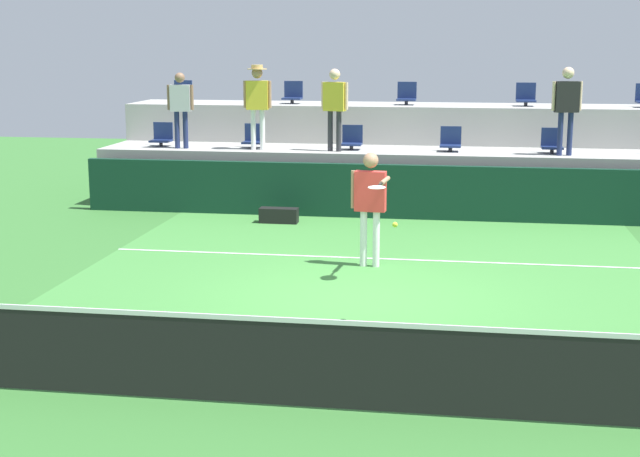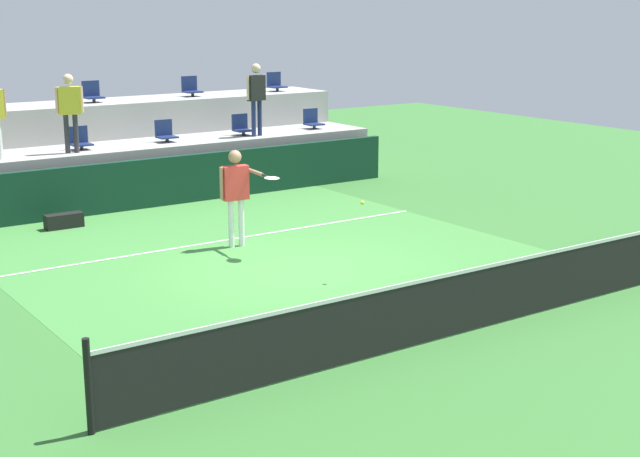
% 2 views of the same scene
% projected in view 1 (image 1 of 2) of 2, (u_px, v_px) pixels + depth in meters
% --- Properties ---
extents(ground_plane, '(40.00, 40.00, 0.00)m').
position_uv_depth(ground_plane, '(361.00, 298.00, 12.87)').
color(ground_plane, '#336B2D').
extents(court_inner_paint, '(9.00, 10.00, 0.01)m').
position_uv_depth(court_inner_paint, '(369.00, 280.00, 13.83)').
color(court_inner_paint, '#3D7F38').
rests_on(court_inner_paint, ground_plane).
extents(court_service_line, '(9.00, 0.06, 0.00)m').
position_uv_depth(court_service_line, '(378.00, 259.00, 15.19)').
color(court_service_line, white).
rests_on(court_service_line, ground_plane).
extents(tennis_net, '(10.48, 0.08, 1.07)m').
position_uv_depth(tennis_net, '(314.00, 360.00, 8.90)').
color(tennis_net, black).
rests_on(tennis_net, ground_plane).
extents(sponsor_backboard, '(13.00, 0.16, 1.10)m').
position_uv_depth(sponsor_backboard, '(395.00, 192.00, 18.56)').
color(sponsor_backboard, '#0F3323').
rests_on(sponsor_backboard, ground_plane).
extents(seating_tier_lower, '(13.00, 1.80, 1.25)m').
position_uv_depth(seating_tier_lower, '(400.00, 179.00, 19.80)').
color(seating_tier_lower, '#9E9E99').
rests_on(seating_tier_lower, ground_plane).
extents(seating_tier_upper, '(13.00, 1.80, 2.10)m').
position_uv_depth(seating_tier_upper, '(406.00, 150.00, 21.46)').
color(seating_tier_upper, '#9E9E99').
rests_on(seating_tier_upper, ground_plane).
extents(stadium_chair_lower_far_left, '(0.44, 0.40, 0.52)m').
position_uv_depth(stadium_chair_lower_far_left, '(162.00, 136.00, 20.39)').
color(stadium_chair_lower_far_left, '#2D2D33').
rests_on(stadium_chair_lower_far_left, seating_tier_lower).
extents(stadium_chair_lower_left, '(0.44, 0.40, 0.52)m').
position_uv_depth(stadium_chair_lower_left, '(254.00, 138.00, 20.07)').
color(stadium_chair_lower_left, '#2D2D33').
rests_on(stadium_chair_lower_left, seating_tier_lower).
extents(stadium_chair_lower_mid_left, '(0.44, 0.40, 0.52)m').
position_uv_depth(stadium_chair_lower_mid_left, '(352.00, 139.00, 19.73)').
color(stadium_chair_lower_mid_left, '#2D2D33').
rests_on(stadium_chair_lower_mid_left, seating_tier_lower).
extents(stadium_chair_lower_mid_right, '(0.44, 0.40, 0.52)m').
position_uv_depth(stadium_chair_lower_mid_right, '(451.00, 141.00, 19.41)').
color(stadium_chair_lower_mid_right, '#2D2D33').
rests_on(stadium_chair_lower_mid_right, seating_tier_lower).
extents(stadium_chair_lower_right, '(0.44, 0.40, 0.52)m').
position_uv_depth(stadium_chair_lower_right, '(552.00, 143.00, 19.08)').
color(stadium_chair_lower_right, '#2D2D33').
rests_on(stadium_chair_lower_right, seating_tier_lower).
extents(stadium_chair_upper_far_left, '(0.44, 0.40, 0.52)m').
position_uv_depth(stadium_chair_upper_far_left, '(182.00, 93.00, 21.97)').
color(stadium_chair_upper_far_left, '#2D2D33').
rests_on(stadium_chair_upper_far_left, seating_tier_upper).
extents(stadium_chair_upper_left, '(0.44, 0.40, 0.52)m').
position_uv_depth(stadium_chair_upper_left, '(293.00, 94.00, 21.56)').
color(stadium_chair_upper_left, '#2D2D33').
rests_on(stadium_chair_upper_left, seating_tier_upper).
extents(stadium_chair_upper_center, '(0.44, 0.40, 0.52)m').
position_uv_depth(stadium_chair_upper_center, '(406.00, 95.00, 21.14)').
color(stadium_chair_upper_center, '#2D2D33').
rests_on(stadium_chair_upper_center, seating_tier_upper).
extents(stadium_chair_upper_right, '(0.44, 0.40, 0.52)m').
position_uv_depth(stadium_chair_upper_right, '(526.00, 96.00, 20.73)').
color(stadium_chair_upper_right, '#2D2D33').
rests_on(stadium_chair_upper_right, seating_tier_upper).
extents(tennis_player, '(0.65, 1.27, 1.83)m').
position_uv_depth(tennis_player, '(370.00, 197.00, 14.43)').
color(tennis_player, white).
rests_on(tennis_player, ground_plane).
extents(spectator_in_white, '(0.58, 0.24, 1.63)m').
position_uv_depth(spectator_in_white, '(180.00, 103.00, 19.78)').
color(spectator_in_white, navy).
rests_on(spectator_in_white, seating_tier_lower).
extents(spectator_with_hat, '(0.61, 0.43, 1.80)m').
position_uv_depth(spectator_with_hat, '(257.00, 97.00, 19.49)').
color(spectator_with_hat, white).
rests_on(spectator_with_hat, seating_tier_lower).
extents(spectator_in_grey, '(0.60, 0.28, 1.72)m').
position_uv_depth(spectator_in_grey, '(335.00, 102.00, 19.25)').
color(spectator_in_grey, '#2D2D33').
rests_on(spectator_in_grey, seating_tier_lower).
extents(spectator_leaning_on_rail, '(0.62, 0.28, 1.78)m').
position_uv_depth(spectator_leaning_on_rail, '(567.00, 102.00, 18.51)').
color(spectator_leaning_on_rail, navy).
rests_on(spectator_leaning_on_rail, seating_tier_lower).
extents(tennis_ball, '(0.07, 0.07, 0.07)m').
position_uv_depth(tennis_ball, '(395.00, 225.00, 11.39)').
color(tennis_ball, '#CCE033').
extents(equipment_bag, '(0.76, 0.28, 0.30)m').
position_uv_depth(equipment_bag, '(279.00, 215.00, 18.18)').
color(equipment_bag, black).
rests_on(equipment_bag, ground_plane).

